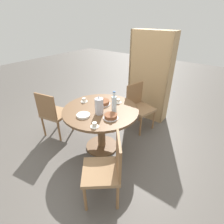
{
  "coord_description": "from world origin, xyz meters",
  "views": [
    {
      "loc": [
        1.53,
        -1.74,
        1.98
      ],
      "look_at": [
        0.0,
        0.29,
        0.55
      ],
      "focal_mm": 28.0,
      "sensor_mm": 36.0,
      "label": 1
    }
  ],
  "objects": [
    {
      "name": "cup_c",
      "position": [
        0.08,
        0.34,
        0.75
      ],
      "size": [
        0.11,
        0.11,
        0.06
      ],
      "color": "white",
      "rests_on": "dining_table"
    },
    {
      "name": "plate_stack",
      "position": [
        -0.06,
        -0.3,
        0.74
      ],
      "size": [
        0.19,
        0.19,
        0.03
      ],
      "color": "white",
      "rests_on": "dining_table"
    },
    {
      "name": "cup_b",
      "position": [
        0.25,
        -0.4,
        0.75
      ],
      "size": [
        0.11,
        0.11,
        0.06
      ],
      "color": "white",
      "rests_on": "dining_table"
    },
    {
      "name": "chair_b",
      "position": [
        -0.89,
        -0.24,
        0.46
      ],
      "size": [
        0.49,
        0.49,
        0.87
      ],
      "rotation": [
        0.0,
        0.0,
        3.34
      ],
      "color": "olive",
      "rests_on": "ground_plane"
    },
    {
      "name": "cake_second",
      "position": [
        0.28,
        -0.11,
        0.75
      ],
      "size": [
        0.21,
        0.21,
        0.06
      ],
      "color": "silver",
      "rests_on": "dining_table"
    },
    {
      "name": "chair_c",
      "position": [
        0.64,
        -0.66,
        0.46
      ],
      "size": [
        0.59,
        0.59,
        0.87
      ],
      "rotation": [
        0.0,
        0.0,
        5.41
      ],
      "color": "olive",
      "rests_on": "ground_plane"
    },
    {
      "name": "bookshelf",
      "position": [
        0.09,
        1.4,
        0.82
      ],
      "size": [
        0.83,
        0.28,
        1.74
      ],
      "rotation": [
        0.0,
        0.0,
        3.14
      ],
      "color": "tan",
      "rests_on": "ground_plane"
    },
    {
      "name": "cup_a",
      "position": [
        -0.38,
        0.03,
        0.75
      ],
      "size": [
        0.11,
        0.11,
        0.06
      ],
      "color": "white",
      "rests_on": "dining_table"
    },
    {
      "name": "coffee_pot",
      "position": [
        0.07,
        -0.11,
        0.85
      ],
      "size": [
        0.12,
        0.12,
        0.27
      ],
      "color": "silver",
      "rests_on": "dining_table"
    },
    {
      "name": "dining_table",
      "position": [
        0.0,
        0.0,
        0.56
      ],
      "size": [
        1.15,
        1.15,
        0.72
      ],
      "color": "brown",
      "rests_on": "ground_plane"
    },
    {
      "name": "ground_plane",
      "position": [
        0.0,
        0.0,
        0.0
      ],
      "size": [
        14.0,
        14.0,
        0.0
      ],
      "primitive_type": "plane",
      "color": "#56514C"
    },
    {
      "name": "water_bottle",
      "position": [
        0.21,
        0.06,
        0.85
      ],
      "size": [
        0.07,
        0.07,
        0.32
      ],
      "color": "silver",
      "rests_on": "dining_table"
    },
    {
      "name": "cake_main",
      "position": [
        -0.08,
        0.15,
        0.75
      ],
      "size": [
        0.25,
        0.25,
        0.06
      ],
      "color": "silver",
      "rests_on": "dining_table"
    },
    {
      "name": "chair_a",
      "position": [
        0.17,
        0.9,
        0.46
      ],
      "size": [
        0.51,
        0.51,
        0.87
      ],
      "rotation": [
        0.0,
        0.0,
        1.32
      ],
      "color": "olive",
      "rests_on": "ground_plane"
    }
  ]
}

